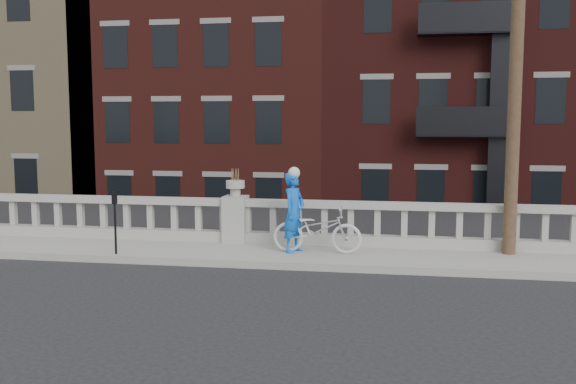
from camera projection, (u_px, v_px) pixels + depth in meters
The scene contains 9 objects.
ground at pixel (182, 291), 11.46m from camera, with size 120.00×120.00×0.00m, color black.
sidewalk at pixel (225, 253), 14.39m from camera, with size 32.00×2.20×0.15m, color gray.
balustrade at pixel (236, 221), 15.26m from camera, with size 28.00×0.34×1.03m.
planter_pedestal at pixel (236, 214), 15.24m from camera, with size 0.55×0.55×1.76m.
lower_level at pixel (335, 128), 33.65m from camera, with size 80.00×44.00×20.80m.
utility_pole at pixel (518, 14), 13.38m from camera, with size 1.60×0.28×10.00m.
parking_meter_d at pixel (115, 215), 13.82m from camera, with size 0.10×0.09×1.36m.
bicycle at pixel (317, 230), 14.01m from camera, with size 0.68×1.95×1.02m, color silver.
cyclist at pixel (294, 212), 14.05m from camera, with size 0.65×0.42×1.77m, color blue.
Camera 1 is at (3.74, -10.72, 3.05)m, focal length 40.00 mm.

